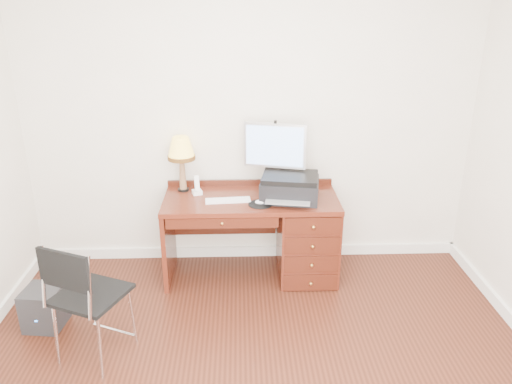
{
  "coord_description": "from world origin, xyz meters",
  "views": [
    {
      "loc": [
        -0.09,
        -2.57,
        2.38
      ],
      "look_at": [
        0.04,
        1.2,
        0.88
      ],
      "focal_mm": 35.0,
      "sensor_mm": 36.0,
      "label": 1
    }
  ],
  "objects_px": {
    "chair": "(87,291)",
    "equipment_box": "(44,308)",
    "printer": "(290,187)",
    "desk": "(287,232)",
    "monitor": "(274,150)",
    "phone": "(197,189)",
    "leg_lamp": "(181,152)"
  },
  "relations": [
    {
      "from": "chair",
      "to": "equipment_box",
      "type": "xyz_separation_m",
      "value": [
        -0.48,
        0.4,
        -0.39
      ]
    },
    {
      "from": "printer",
      "to": "chair",
      "type": "xyz_separation_m",
      "value": [
        -1.44,
        -1.09,
        -0.3
      ]
    },
    {
      "from": "desk",
      "to": "chair",
      "type": "relative_size",
      "value": 1.65
    },
    {
      "from": "monitor",
      "to": "equipment_box",
      "type": "relative_size",
      "value": 1.95
    },
    {
      "from": "printer",
      "to": "desk",
      "type": "bearing_deg",
      "value": 116.07
    },
    {
      "from": "printer",
      "to": "chair",
      "type": "bearing_deg",
      "value": -133.16
    },
    {
      "from": "desk",
      "to": "printer",
      "type": "bearing_deg",
      "value": -73.81
    },
    {
      "from": "monitor",
      "to": "chair",
      "type": "relative_size",
      "value": 0.68
    },
    {
      "from": "desk",
      "to": "equipment_box",
      "type": "xyz_separation_m",
      "value": [
        -1.92,
        -0.72,
        -0.25
      ]
    },
    {
      "from": "desk",
      "to": "phone",
      "type": "xyz_separation_m",
      "value": [
        -0.79,
        0.09,
        0.39
      ]
    },
    {
      "from": "monitor",
      "to": "leg_lamp",
      "type": "bearing_deg",
      "value": -169.92
    },
    {
      "from": "leg_lamp",
      "to": "monitor",
      "type": "bearing_deg",
      "value": -4.27
    },
    {
      "from": "monitor",
      "to": "phone",
      "type": "distance_m",
      "value": 0.75
    },
    {
      "from": "printer",
      "to": "phone",
      "type": "height_order",
      "value": "printer"
    },
    {
      "from": "desk",
      "to": "phone",
      "type": "height_order",
      "value": "phone"
    },
    {
      "from": "desk",
      "to": "leg_lamp",
      "type": "xyz_separation_m",
      "value": [
        -0.92,
        0.19,
        0.7
      ]
    },
    {
      "from": "monitor",
      "to": "equipment_box",
      "type": "xyz_separation_m",
      "value": [
        -1.8,
        -0.85,
        -0.98
      ]
    },
    {
      "from": "printer",
      "to": "equipment_box",
      "type": "height_order",
      "value": "printer"
    },
    {
      "from": "monitor",
      "to": "phone",
      "type": "height_order",
      "value": "monitor"
    },
    {
      "from": "printer",
      "to": "leg_lamp",
      "type": "height_order",
      "value": "leg_lamp"
    },
    {
      "from": "desk",
      "to": "monitor",
      "type": "bearing_deg",
      "value": 133.27
    },
    {
      "from": "leg_lamp",
      "to": "chair",
      "type": "distance_m",
      "value": 1.51
    },
    {
      "from": "desk",
      "to": "monitor",
      "type": "xyz_separation_m",
      "value": [
        -0.12,
        0.13,
        0.73
      ]
    },
    {
      "from": "desk",
      "to": "phone",
      "type": "relative_size",
      "value": 8.83
    },
    {
      "from": "printer",
      "to": "phone",
      "type": "relative_size",
      "value": 3.17
    },
    {
      "from": "monitor",
      "to": "equipment_box",
      "type": "bearing_deg",
      "value": -140.47
    },
    {
      "from": "desk",
      "to": "equipment_box",
      "type": "relative_size",
      "value": 4.72
    },
    {
      "from": "equipment_box",
      "to": "phone",
      "type": "bearing_deg",
      "value": 42.35
    },
    {
      "from": "monitor",
      "to": "printer",
      "type": "xyz_separation_m",
      "value": [
        0.13,
        -0.16,
        -0.28
      ]
    },
    {
      "from": "leg_lamp",
      "to": "equipment_box",
      "type": "bearing_deg",
      "value": -137.74
    },
    {
      "from": "monitor",
      "to": "equipment_box",
      "type": "distance_m",
      "value": 2.22
    },
    {
      "from": "leg_lamp",
      "to": "desk",
      "type": "bearing_deg",
      "value": -11.41
    }
  ]
}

